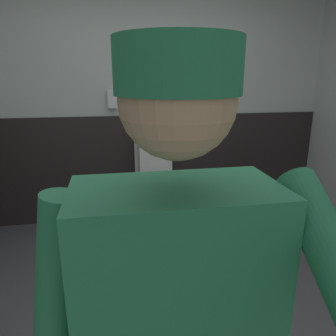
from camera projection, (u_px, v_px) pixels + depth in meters
name	position (u px, v px, depth m)	size (l,w,h in m)	color
ground_plane	(168.00, 330.00, 2.12)	(4.78, 4.20, 0.04)	#4C4C51
wall_back	(138.00, 97.00, 3.48)	(4.78, 0.12, 2.76)	silver
wainscot_band_back	(141.00, 168.00, 3.63)	(4.18, 0.03, 1.19)	black
urinal_solo	(154.00, 154.00, 3.46)	(0.40, 0.34, 1.24)	white
soap_dispenser	(112.00, 99.00, 3.34)	(0.10, 0.07, 0.18)	silver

